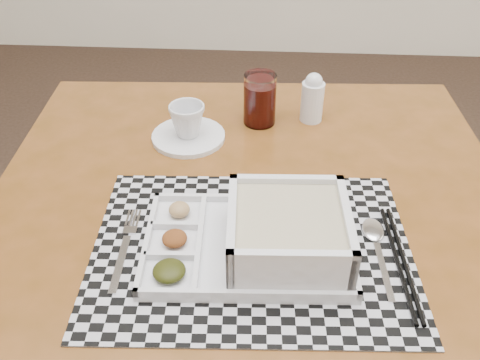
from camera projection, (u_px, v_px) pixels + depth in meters
name	position (u px, v px, depth m)	size (l,w,h in m)	color
dining_table	(250.00, 236.00, 0.97)	(0.97, 0.97, 0.70)	#55340F
placemat	(252.00, 248.00, 0.84)	(0.50, 0.37, 0.00)	#B4B3BB
serving_tray	(275.00, 238.00, 0.81)	(0.33, 0.23, 0.09)	silver
fork	(126.00, 246.00, 0.84)	(0.02, 0.19, 0.00)	silver
spoon	(375.00, 235.00, 0.86)	(0.04, 0.18, 0.01)	silver
chopsticks	(401.00, 261.00, 0.81)	(0.03, 0.24, 0.01)	black
saucer	(188.00, 137.00, 1.09)	(0.15, 0.15, 0.01)	silver
cup	(187.00, 120.00, 1.07)	(0.07, 0.07, 0.07)	silver
juice_glass	(260.00, 101.00, 1.12)	(0.07, 0.07, 0.11)	white
creamer_bottle	(312.00, 98.00, 1.13)	(0.05, 0.05, 0.11)	silver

